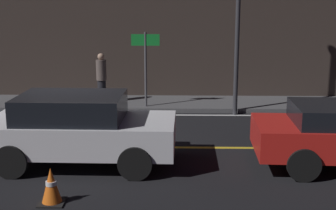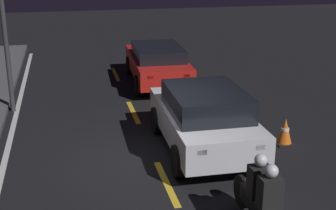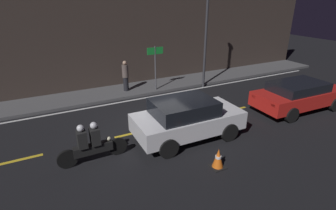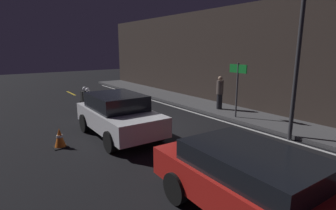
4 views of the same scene
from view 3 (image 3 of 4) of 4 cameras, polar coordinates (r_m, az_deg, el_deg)
name	(u,v)px [view 3 (image 3 of 4)]	position (r m, az deg, el deg)	size (l,w,h in m)	color
ground_plane	(162,127)	(10.84, -1.36, -4.72)	(56.00, 56.00, 0.00)	black
raised_curb	(125,91)	(14.82, -9.26, 3.05)	(28.00, 2.15, 0.15)	#4C4C4F
building_front	(115,41)	(15.33, -11.37, 13.52)	(28.00, 0.30, 5.30)	#382D28
lane_dash_b	(9,162)	(10.11, -31.26, -10.60)	(2.00, 0.14, 0.01)	gold
lane_dash_c	(139,132)	(10.50, -6.31, -5.83)	(2.00, 0.14, 0.01)	gold
lane_dash_d	(229,111)	(12.60, 13.12, -1.24)	(2.00, 0.14, 0.01)	gold
lane_dash_e	(295,95)	(15.74, 25.88, 1.89)	(2.00, 0.14, 0.01)	gold
lane_solid_kerb	(134,100)	(13.67, -7.49, 1.11)	(25.20, 0.14, 0.01)	silver
sedan_white	(187,118)	(9.70, 4.11, -2.81)	(4.06, 2.03, 1.54)	silver
taxi_red	(299,95)	(13.58, 26.66, 2.05)	(4.58, 2.04, 1.37)	red
motorcycle	(91,144)	(8.75, -16.51, -8.14)	(2.24, 0.37, 1.38)	black
traffic_cone_near	(218,158)	(8.45, 10.86, -11.35)	(0.45, 0.45, 0.66)	black
pedestrian	(125,76)	(14.40, -9.25, 6.31)	(0.34, 0.34, 1.66)	black
shop_sign	(155,59)	(14.20, -2.79, 9.87)	(0.90, 0.08, 2.40)	#4C4C51
street_lamp	(206,31)	(14.93, 8.29, 15.75)	(0.28, 0.28, 5.76)	#333338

